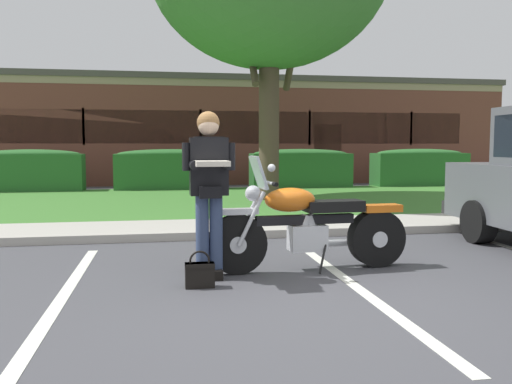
% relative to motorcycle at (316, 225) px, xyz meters
% --- Properties ---
extents(ground_plane, '(140.00, 140.00, 0.00)m').
position_rel_motorcycle_xyz_m(ground_plane, '(-0.31, -0.88, -0.49)').
color(ground_plane, '#424247').
extents(curb_strip, '(60.00, 0.20, 0.12)m').
position_rel_motorcycle_xyz_m(curb_strip, '(-0.31, 2.12, -0.43)').
color(curb_strip, '#ADA89E').
rests_on(curb_strip, ground).
extents(concrete_walk, '(60.00, 1.50, 0.08)m').
position_rel_motorcycle_xyz_m(concrete_walk, '(-0.31, 2.97, -0.45)').
color(concrete_walk, '#ADA89E').
rests_on(concrete_walk, ground).
extents(grass_lawn, '(60.00, 7.12, 0.06)m').
position_rel_motorcycle_xyz_m(grass_lawn, '(-0.31, 7.28, -0.46)').
color(grass_lawn, '#3D752D').
rests_on(grass_lawn, ground).
extents(stall_stripe_0, '(0.15, 4.40, 0.01)m').
position_rel_motorcycle_xyz_m(stall_stripe_0, '(-2.55, -0.68, -0.49)').
color(stall_stripe_0, silver).
rests_on(stall_stripe_0, ground).
extents(stall_stripe_1, '(0.15, 4.40, 0.01)m').
position_rel_motorcycle_xyz_m(stall_stripe_1, '(0.18, -0.68, -0.49)').
color(stall_stripe_1, silver).
rests_on(stall_stripe_1, ground).
extents(motorcycle, '(2.24, 0.82, 1.26)m').
position_rel_motorcycle_xyz_m(motorcycle, '(0.00, 0.00, 0.00)').
color(motorcycle, black).
rests_on(motorcycle, ground).
extents(rider_person, '(0.54, 0.59, 1.70)m').
position_rel_motorcycle_xyz_m(rider_person, '(-1.18, -0.20, 0.52)').
color(rider_person, black).
rests_on(rider_person, ground).
extents(handbag, '(0.28, 0.13, 0.36)m').
position_rel_motorcycle_xyz_m(handbag, '(-1.31, -0.53, -0.34)').
color(handbag, black).
rests_on(handbag, ground).
extents(hedge_left, '(2.89, 0.90, 1.24)m').
position_rel_motorcycle_xyz_m(hedge_left, '(-5.28, 10.69, 0.16)').
color(hedge_left, '#286028').
rests_on(hedge_left, ground).
extents(hedge_center_left, '(3.32, 0.90, 1.24)m').
position_rel_motorcycle_xyz_m(hedge_center_left, '(-1.31, 10.69, 0.16)').
color(hedge_center_left, '#286028').
rests_on(hedge_center_left, ground).
extents(hedge_center_right, '(3.12, 0.90, 1.24)m').
position_rel_motorcycle_xyz_m(hedge_center_right, '(2.66, 10.69, 0.16)').
color(hedge_center_right, '#286028').
rests_on(hedge_center_right, ground).
extents(hedge_right, '(3.06, 0.90, 1.24)m').
position_rel_motorcycle_xyz_m(hedge_right, '(6.63, 10.69, 0.16)').
color(hedge_right, '#286028').
rests_on(hedge_right, ground).
extents(brick_building, '(22.53, 9.54, 3.77)m').
position_rel_motorcycle_xyz_m(brick_building, '(-0.28, 17.41, 1.40)').
color(brick_building, brown).
rests_on(brick_building, ground).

